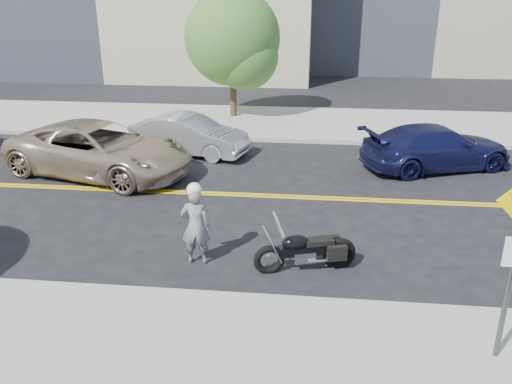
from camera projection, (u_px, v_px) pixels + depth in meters
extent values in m
plane|color=black|center=(260.00, 196.00, 14.41)|extent=(120.00, 120.00, 0.00)
cube|color=#9E9B91|center=(279.00, 123.00, 21.31)|extent=(60.00, 5.00, 0.15)
imported|color=#BCBBC1|center=(196.00, 226.00, 10.76)|extent=(0.62, 0.42, 1.63)
sphere|color=white|center=(194.00, 190.00, 10.47)|extent=(0.29, 0.29, 0.29)
imported|color=tan|center=(100.00, 149.00, 15.70)|extent=(5.96, 3.91, 1.52)
imported|color=#AEAFB6|center=(189.00, 135.00, 17.59)|extent=(4.07, 2.28, 1.27)
imported|color=#181A48|center=(437.00, 147.00, 16.24)|extent=(4.93, 3.34, 1.33)
cylinder|color=#382619|center=(233.00, 68.00, 21.41)|extent=(0.27, 0.27, 4.14)
sphere|color=#3A6A21|center=(232.00, 38.00, 20.98)|extent=(3.72, 3.72, 3.72)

